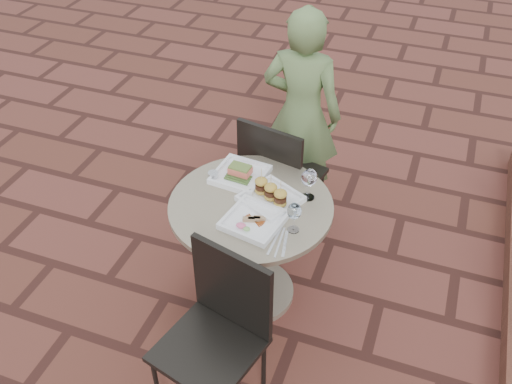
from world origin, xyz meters
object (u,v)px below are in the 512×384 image
(diner, at_px, (302,114))
(plate_salmon, at_px, (240,174))
(plate_tuna, at_px, (254,220))
(cafe_table, at_px, (251,236))
(chair_near, at_px, (220,323))
(plate_sliders, at_px, (271,195))
(chair_far, at_px, (277,172))

(diner, xyz_separation_m, plate_salmon, (-0.14, -0.77, 0.01))
(plate_tuna, bearing_deg, cafe_table, 116.64)
(cafe_table, relative_size, chair_near, 0.97)
(plate_sliders, bearing_deg, plate_salmon, 148.72)
(chair_far, height_order, chair_near, same)
(cafe_table, bearing_deg, diner, 90.11)
(cafe_table, xyz_separation_m, plate_tuna, (0.07, -0.14, 0.26))
(chair_far, distance_m, plate_salmon, 0.42)
(chair_near, bearing_deg, cafe_table, 112.24)
(diner, relative_size, plate_tuna, 4.43)
(chair_near, relative_size, plate_salmon, 3.04)
(chair_far, bearing_deg, diner, -82.09)
(chair_near, height_order, plate_tuna, chair_near)
(plate_tuna, bearing_deg, chair_near, -87.42)
(plate_salmon, bearing_deg, plate_tuna, -58.14)
(cafe_table, bearing_deg, plate_tuna, -63.36)
(cafe_table, bearing_deg, plate_salmon, 125.16)
(diner, xyz_separation_m, plate_sliders, (0.10, -0.91, 0.03))
(plate_salmon, relative_size, plate_sliders, 0.82)
(diner, height_order, plate_salmon, diner)
(cafe_table, height_order, diner, diner)
(chair_near, distance_m, plate_tuna, 0.57)
(plate_salmon, relative_size, plate_tuna, 0.92)
(cafe_table, distance_m, plate_sliders, 0.31)
(plate_salmon, bearing_deg, diner, 79.75)
(plate_tuna, bearing_deg, plate_salmon, 121.86)
(cafe_table, xyz_separation_m, chair_far, (-0.03, 0.55, 0.07))
(plate_sliders, distance_m, plate_tuna, 0.20)
(chair_near, distance_m, diner, 1.65)
(chair_far, bearing_deg, plate_sliders, 115.25)
(cafe_table, height_order, chair_far, chair_far)
(plate_sliders, height_order, plate_tuna, plate_sliders)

